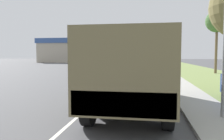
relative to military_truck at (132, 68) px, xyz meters
name	(u,v)px	position (x,y,z in m)	size (l,w,h in m)	color
ground_plane	(134,67)	(-1.77, 30.36, -1.61)	(180.00, 180.00, 0.00)	#4C4C4F
lane_centre_stripe	(134,67)	(-1.77, 30.36, -1.60)	(0.12, 120.00, 0.00)	silver
sidewalk_right	(160,67)	(2.73, 30.36, -1.55)	(1.80, 120.00, 0.12)	#ADAAA3
grass_strip_right	(186,68)	(7.13, 30.36, -1.60)	(7.00, 120.00, 0.02)	olive
military_truck	(132,68)	(0.00, 0.00, 0.00)	(2.58, 7.29, 2.81)	#545B3D
car_nearest_ahead	(142,72)	(0.13, 10.84, -0.95)	(1.73, 4.72, 1.45)	silver
car_second_ahead	(144,64)	(0.05, 24.51, -0.84)	(1.76, 4.19, 1.72)	navy
car_third_ahead	(144,62)	(-0.16, 39.27, -0.99)	(1.71, 4.32, 1.35)	silver
car_fourth_ahead	(133,60)	(-3.47, 54.75, -0.87)	(1.79, 4.15, 1.65)	silver
car_farthest_ahead	(134,60)	(-3.79, 66.00, -0.97)	(1.83, 4.88, 1.39)	maroon
tree_far_right	(217,22)	(8.40, 18.48, 4.32)	(2.54, 2.54, 7.27)	brown
building_distant	(71,51)	(-22.23, 54.66, 1.93)	(17.81, 10.35, 6.97)	#B2A893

